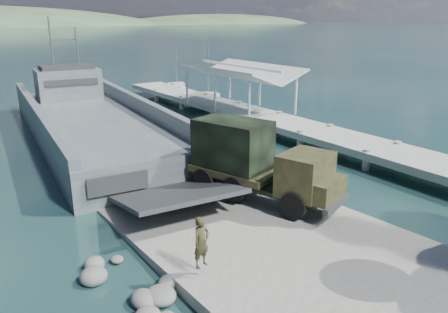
# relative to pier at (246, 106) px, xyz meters

# --- Properties ---
(ground) EXTENTS (1400.00, 1400.00, 0.00)m
(ground) POSITION_rel_pier_xyz_m (-13.00, -18.77, -1.60)
(ground) COLOR #183B3A
(ground) RESTS_ON ground
(boat_ramp) EXTENTS (10.00, 18.00, 0.50)m
(boat_ramp) POSITION_rel_pier_xyz_m (-13.00, -19.77, -1.35)
(boat_ramp) COLOR gray
(boat_ramp) RESTS_ON ground
(shoreline_rocks) EXTENTS (3.20, 5.60, 0.90)m
(shoreline_rocks) POSITION_rel_pier_xyz_m (-19.20, -18.27, -1.60)
(shoreline_rocks) COLOR slate
(shoreline_rocks) RESTS_ON ground
(pier) EXTENTS (6.40, 44.00, 6.10)m
(pier) POSITION_rel_pier_xyz_m (0.00, 0.00, 0.00)
(pier) COLOR gray
(pier) RESTS_ON ground
(landing_craft) EXTENTS (11.76, 35.12, 10.26)m
(landing_craft) POSITION_rel_pier_xyz_m (-13.24, 3.01, -0.76)
(landing_craft) COLOR #485155
(landing_craft) RESTS_ON ground
(military_truck) EXTENTS (4.83, 8.60, 3.83)m
(military_truck) POSITION_rel_pier_xyz_m (-10.89, -14.93, 0.81)
(military_truck) COLOR black
(military_truck) RESTS_ON boat_ramp
(soldier) EXTENTS (0.78, 0.60, 1.90)m
(soldier) POSITION_rel_pier_xyz_m (-17.07, -19.62, -0.15)
(soldier) COLOR black
(soldier) RESTS_ON boat_ramp
(sailboat_near) EXTENTS (3.12, 6.04, 7.06)m
(sailboat_near) POSITION_rel_pier_xyz_m (2.96, 10.85, -1.22)
(sailboat_near) COLOR silver
(sailboat_near) RESTS_ON ground
(sailboat_far) EXTENTS (3.55, 6.07, 7.11)m
(sailboat_far) POSITION_rel_pier_xyz_m (3.85, 20.05, -1.22)
(sailboat_far) COLOR silver
(sailboat_far) RESTS_ON ground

